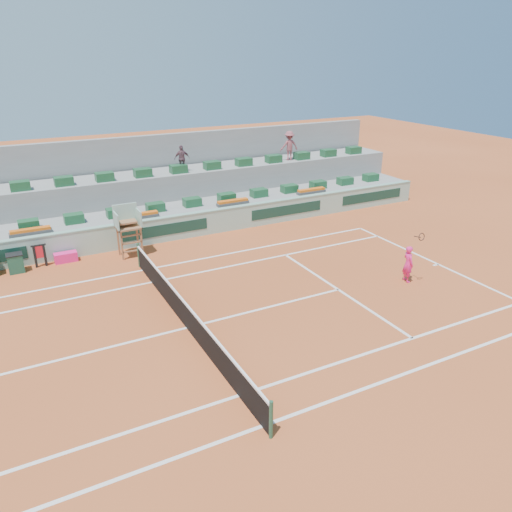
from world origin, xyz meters
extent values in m
plane|color=#A64620|center=(0.00, 0.00, 0.00)|extent=(90.00, 90.00, 0.00)
cube|color=gray|center=(0.00, 10.70, 0.60)|extent=(36.00, 4.00, 1.20)
cube|color=gray|center=(0.00, 12.30, 1.30)|extent=(36.00, 2.40, 2.60)
cube|color=gray|center=(0.00, 13.90, 2.20)|extent=(36.00, 0.40, 4.40)
cube|color=#FF217F|center=(-2.79, 8.03, 0.22)|extent=(0.98, 0.44, 0.44)
imported|color=brown|center=(4.29, 11.86, 3.33)|extent=(0.90, 0.47, 1.46)
imported|color=#8D464D|center=(11.18, 11.87, 3.48)|extent=(1.20, 0.78, 1.75)
cube|color=white|center=(11.88, 0.00, 0.01)|extent=(0.12, 10.97, 0.01)
cube|color=white|center=(0.00, -5.49, 0.01)|extent=(23.77, 0.12, 0.01)
cube|color=white|center=(0.00, 5.49, 0.01)|extent=(23.77, 0.12, 0.01)
cube|color=white|center=(0.00, -4.12, 0.01)|extent=(23.77, 0.12, 0.01)
cube|color=white|center=(0.00, 4.12, 0.01)|extent=(23.77, 0.12, 0.01)
cube|color=white|center=(6.40, 0.00, 0.01)|extent=(0.12, 8.23, 0.01)
cube|color=white|center=(0.00, 0.00, 0.01)|extent=(12.80, 0.12, 0.01)
cube|color=white|center=(11.73, 0.00, 0.01)|extent=(0.30, 0.12, 0.01)
cube|color=black|center=(0.00, 0.00, 0.46)|extent=(0.03, 11.87, 0.92)
cube|color=white|center=(0.00, 0.00, 0.95)|extent=(0.06, 11.87, 0.07)
cylinder|color=#214E33|center=(0.00, -5.94, 0.55)|extent=(0.10, 0.10, 1.10)
cylinder|color=#214E33|center=(0.00, 5.94, 0.55)|extent=(0.10, 0.10, 1.10)
cube|color=#95BBA9|center=(0.00, 8.50, 0.60)|extent=(36.00, 0.30, 1.20)
cube|color=#7DA894|center=(0.00, 8.50, 1.23)|extent=(36.00, 0.34, 0.06)
cube|color=#13362A|center=(2.00, 8.34, 0.65)|extent=(4.40, 0.02, 0.56)
cube|color=#13362A|center=(9.00, 8.34, 0.65)|extent=(4.40, 0.02, 0.56)
cube|color=#13362A|center=(15.00, 8.34, 0.65)|extent=(4.40, 0.02, 0.56)
cube|color=brown|center=(-0.45, 7.05, 0.68)|extent=(0.08, 0.08, 1.35)
cube|color=brown|center=(0.45, 7.05, 0.68)|extent=(0.08, 0.08, 1.35)
cube|color=brown|center=(-0.45, 7.75, 0.68)|extent=(0.08, 0.08, 1.35)
cube|color=brown|center=(0.45, 7.75, 0.68)|extent=(0.08, 0.08, 1.35)
cube|color=brown|center=(0.00, 7.40, 1.39)|extent=(1.10, 0.90, 0.08)
cube|color=#95BBA9|center=(0.00, 7.78, 1.90)|extent=(1.10, 0.08, 1.00)
cube|color=#95BBA9|center=(-0.52, 7.40, 1.75)|extent=(0.06, 0.90, 0.80)
cube|color=#95BBA9|center=(0.52, 7.40, 1.75)|extent=(0.06, 0.90, 0.80)
cube|color=brown|center=(0.00, 7.50, 1.63)|extent=(0.80, 0.60, 0.08)
cube|color=brown|center=(0.00, 7.05, 0.35)|extent=(0.90, 0.08, 0.06)
cube|color=brown|center=(0.00, 7.05, 0.75)|extent=(0.90, 0.08, 0.06)
cube|color=brown|center=(0.00, 7.05, 1.10)|extent=(0.90, 0.08, 0.06)
cube|color=#1A4F2B|center=(-4.00, 9.80, 1.42)|extent=(0.90, 0.60, 0.44)
cube|color=#1A4F2B|center=(-2.00, 9.80, 1.42)|extent=(0.90, 0.60, 0.44)
cube|color=#1A4F2B|center=(0.00, 9.80, 1.42)|extent=(0.90, 0.60, 0.44)
cube|color=#1A4F2B|center=(2.00, 9.80, 1.42)|extent=(0.90, 0.60, 0.44)
cube|color=#1A4F2B|center=(4.00, 9.80, 1.42)|extent=(0.90, 0.60, 0.44)
cube|color=#1A4F2B|center=(6.00, 9.80, 1.42)|extent=(0.90, 0.60, 0.44)
cube|color=#1A4F2B|center=(8.00, 9.80, 1.42)|extent=(0.90, 0.60, 0.44)
cube|color=#1A4F2B|center=(10.00, 9.80, 1.42)|extent=(0.90, 0.60, 0.44)
cube|color=#1A4F2B|center=(12.00, 9.80, 1.42)|extent=(0.90, 0.60, 0.44)
cube|color=#1A4F2B|center=(14.00, 9.80, 1.42)|extent=(0.90, 0.60, 0.44)
cube|color=#1A4F2B|center=(16.00, 9.80, 1.42)|extent=(0.90, 0.60, 0.44)
cube|color=#1A4F2B|center=(-4.00, 11.70, 2.82)|extent=(0.90, 0.60, 0.44)
cube|color=#1A4F2B|center=(-2.00, 11.70, 2.82)|extent=(0.90, 0.60, 0.44)
cube|color=#1A4F2B|center=(0.00, 11.70, 2.82)|extent=(0.90, 0.60, 0.44)
cube|color=#1A4F2B|center=(2.00, 11.70, 2.82)|extent=(0.90, 0.60, 0.44)
cube|color=#1A4F2B|center=(4.00, 11.70, 2.82)|extent=(0.90, 0.60, 0.44)
cube|color=#1A4F2B|center=(6.00, 11.70, 2.82)|extent=(0.90, 0.60, 0.44)
cube|color=#1A4F2B|center=(8.00, 11.70, 2.82)|extent=(0.90, 0.60, 0.44)
cube|color=#1A4F2B|center=(10.00, 11.70, 2.82)|extent=(0.90, 0.60, 0.44)
cube|color=#1A4F2B|center=(12.00, 11.70, 2.82)|extent=(0.90, 0.60, 0.44)
cube|color=#1A4F2B|center=(14.00, 11.70, 2.82)|extent=(0.90, 0.60, 0.44)
cube|color=#1A4F2B|center=(16.00, 11.70, 2.82)|extent=(0.90, 0.60, 0.44)
cube|color=#484848|center=(-4.00, 9.00, 1.28)|extent=(1.80, 0.36, 0.16)
cube|color=#DC5A12|center=(-4.00, 9.00, 1.42)|extent=(1.70, 0.32, 0.12)
cube|color=#484848|center=(1.00, 9.00, 1.28)|extent=(1.80, 0.36, 0.16)
cube|color=#DC5A12|center=(1.00, 9.00, 1.42)|extent=(1.70, 0.32, 0.12)
cube|color=#484848|center=(6.00, 9.00, 1.28)|extent=(1.80, 0.36, 0.16)
cube|color=#DC5A12|center=(6.00, 9.00, 1.42)|extent=(1.70, 0.32, 0.12)
cube|color=#484848|center=(11.00, 9.00, 1.28)|extent=(1.80, 0.36, 0.16)
cube|color=#DC5A12|center=(11.00, 9.00, 1.42)|extent=(1.70, 0.32, 0.12)
cube|color=#184834|center=(-4.84, 7.81, 0.40)|extent=(0.62, 0.53, 0.80)
cube|color=black|center=(-4.84, 7.81, 0.82)|extent=(0.65, 0.57, 0.04)
cube|color=black|center=(-4.04, 7.96, 0.50)|extent=(0.10, 0.10, 1.00)
cube|color=black|center=(-3.64, 7.96, 0.50)|extent=(0.10, 0.10, 1.00)
cube|color=black|center=(-3.84, 7.96, 1.00)|extent=(0.62, 0.08, 0.06)
cube|color=red|center=(-3.84, 7.94, 0.70)|extent=(0.45, 0.04, 0.56)
imported|color=#FF217F|center=(9.37, -0.64, 0.77)|extent=(0.46, 0.62, 1.55)
cylinder|color=black|center=(9.37, -0.94, 2.05)|extent=(0.03, 0.35, 0.09)
torus|color=black|center=(9.37, -1.16, 2.12)|extent=(0.31, 0.08, 0.31)
camera|label=1|loc=(-4.80, -14.32, 8.84)|focal=35.00mm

